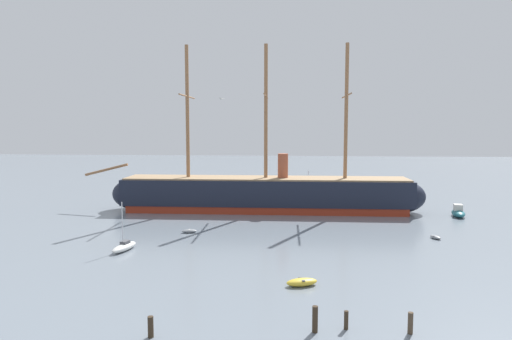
# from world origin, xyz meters

# --- Properties ---
(tall_ship) EXTENTS (58.30, 11.94, 28.06)m
(tall_ship) POSITION_xyz_m (-3.35, 53.70, 3.06)
(tall_ship) COLOR maroon
(tall_ship) RESTS_ON ground
(dinghy_near_centre) EXTENTS (3.18, 2.17, 0.69)m
(dinghy_near_centre) POSITION_xyz_m (2.12, 17.29, 0.35)
(dinghy_near_centre) COLOR gold
(dinghy_near_centre) RESTS_ON ground
(sailboat_mid_left) EXTENTS (2.30, 4.63, 5.78)m
(sailboat_mid_left) POSITION_xyz_m (-18.36, 27.50, 0.49)
(sailboat_mid_left) COLOR silver
(sailboat_mid_left) RESTS_ON ground
(dinghy_alongside_bow) EXTENTS (2.18, 1.29, 0.48)m
(dinghy_alongside_bow) POSITION_xyz_m (-12.77, 36.90, 0.24)
(dinghy_alongside_bow) COLOR gray
(dinghy_alongside_bow) RESTS_ON ground
(dinghy_alongside_stern) EXTENTS (1.45, 2.00, 0.43)m
(dinghy_alongside_stern) POSITION_xyz_m (19.69, 36.19, 0.22)
(dinghy_alongside_stern) COLOR gray
(dinghy_alongside_stern) RESTS_ON ground
(motorboat_far_left) EXTENTS (2.80, 3.53, 1.38)m
(motorboat_far_left) POSITION_xyz_m (-26.35, 54.44, 0.48)
(motorboat_far_left) COLOR #B22D28
(motorboat_far_left) RESTS_ON ground
(motorboat_far_right) EXTENTS (2.65, 4.87, 1.94)m
(motorboat_far_right) POSITION_xyz_m (27.82, 51.47, 0.68)
(motorboat_far_right) COLOR #236670
(motorboat_far_right) RESTS_ON ground
(sailboat_distant_centre) EXTENTS (2.67, 4.69, 5.86)m
(sailboat_distant_centre) POSITION_xyz_m (4.33, 65.49, 0.49)
(sailboat_distant_centre) COLOR orange
(sailboat_distant_centre) RESTS_ON ground
(mooring_piling_nearest) EXTENTS (0.40, 0.40, 1.89)m
(mooring_piling_nearest) POSITION_xyz_m (2.86, 7.92, 0.95)
(mooring_piling_nearest) COLOR #382B1E
(mooring_piling_nearest) RESTS_ON ground
(mooring_piling_left_pair) EXTENTS (0.31, 0.31, 1.35)m
(mooring_piling_left_pair) POSITION_xyz_m (5.11, 8.58, 0.68)
(mooring_piling_left_pair) COLOR #382B1E
(mooring_piling_left_pair) RESTS_ON ground
(mooring_piling_right_pair) EXTENTS (0.37, 0.37, 1.54)m
(mooring_piling_right_pair) POSITION_xyz_m (9.52, 8.22, 0.77)
(mooring_piling_right_pair) COLOR #4C3D2D
(mooring_piling_right_pair) RESTS_ON ground
(mooring_piling_midwater) EXTENTS (0.40, 0.40, 1.48)m
(mooring_piling_midwater) POSITION_xyz_m (-8.47, 6.22, 0.74)
(mooring_piling_midwater) COLOR #382B1E
(mooring_piling_midwater) RESTS_ON ground
(seagull_in_flight) EXTENTS (0.41, 1.23, 0.14)m
(seagull_in_flight) POSITION_xyz_m (-4.95, 15.88, 16.84)
(seagull_in_flight) COLOR silver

